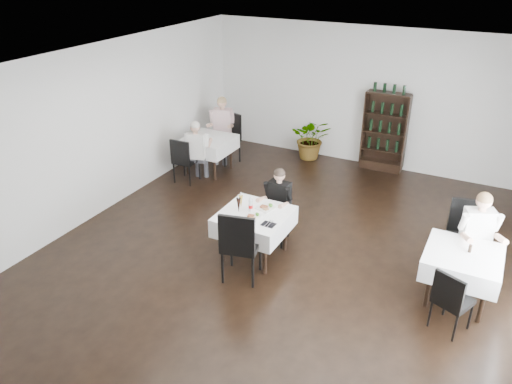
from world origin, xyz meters
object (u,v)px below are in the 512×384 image
at_px(wine_shelf, 384,133).
at_px(diner_main, 277,200).
at_px(potted_tree, 311,138).
at_px(main_table, 254,221).

relative_size(wine_shelf, diner_main, 1.37).
distance_m(wine_shelf, potted_tree, 1.65).
height_order(main_table, potted_tree, potted_tree).
xyz_separation_m(wine_shelf, main_table, (-0.90, -4.31, -0.23)).
relative_size(main_table, potted_tree, 1.06).
relative_size(wine_shelf, main_table, 1.70).
bearing_deg(potted_tree, diner_main, -77.31).
height_order(main_table, diner_main, diner_main).
xyz_separation_m(wine_shelf, diner_main, (-0.80, -3.70, -0.11)).
height_order(wine_shelf, diner_main, wine_shelf).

